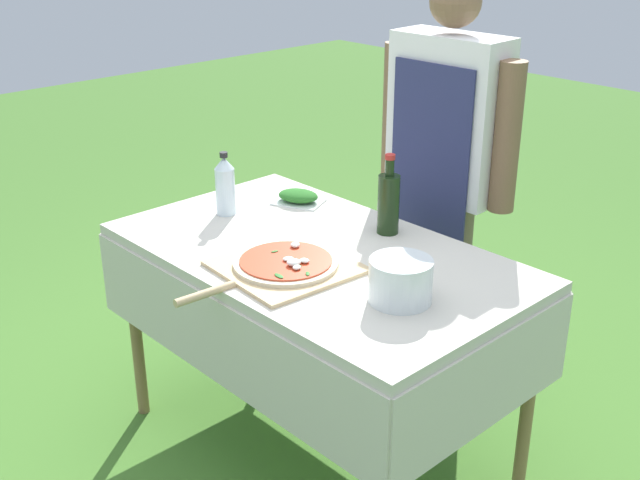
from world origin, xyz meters
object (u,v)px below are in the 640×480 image
prep_table (317,275)px  herb_container (298,197)px  water_bottle (225,185)px  person_cook (445,158)px  mixing_tub (401,281)px  pizza_on_peel (284,265)px  oil_bottle (389,202)px

prep_table → herb_container: size_ratio=6.43×
water_bottle → person_cook: bearing=58.3°
prep_table → mixing_tub: size_ratio=7.66×
prep_table → mixing_tub: (0.40, -0.06, 0.14)m
pizza_on_peel → mixing_tub: size_ratio=3.25×
person_cook → water_bottle: bearing=56.6°
person_cook → oil_bottle: person_cook is taller
oil_bottle → herb_container: 0.41m
prep_table → person_cook: size_ratio=0.87×
herb_container → prep_table: bearing=-33.8°
oil_bottle → mixing_tub: size_ratio=1.53×
prep_table → pizza_on_peel: size_ratio=2.35×
oil_bottle → water_bottle: 0.57m
person_cook → herb_container: size_ratio=7.38×
herb_container → mixing_tub: bearing=-21.8°
herb_container → oil_bottle: bearing=4.3°
prep_table → pizza_on_peel: (0.03, -0.17, 0.10)m
water_bottle → herb_container: (0.09, 0.25, -0.08)m
water_bottle → herb_container: 0.28m
prep_table → pizza_on_peel: bearing=-79.4°
person_cook → mixing_tub: bearing=119.1°
pizza_on_peel → water_bottle: bearing=166.9°
person_cook → water_bottle: 0.79m
person_cook → pizza_on_peel: bearing=92.6°
prep_table → oil_bottle: (0.05, 0.27, 0.19)m
pizza_on_peel → herb_container: bearing=138.0°
pizza_on_peel → water_bottle: water_bottle is taller
oil_bottle → pizza_on_peel: bearing=-92.7°
prep_table → person_cook: bearing=92.7°
person_cook → pizza_on_peel: size_ratio=2.70×
pizza_on_peel → herb_container: size_ratio=2.73×
prep_table → herb_container: herb_container is taller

